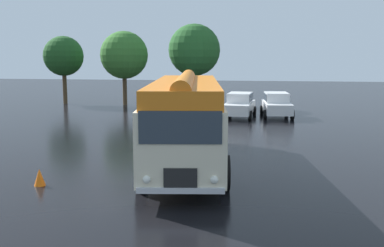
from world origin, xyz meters
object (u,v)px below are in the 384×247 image
car_near_left (158,104)px  car_mid_left (194,104)px  traffic_cone (40,177)px  car_mid_right (240,105)px  car_far_right (276,105)px  vintage_bus (186,116)px

car_near_left → car_mid_left: 2.52m
car_mid_left → traffic_cone: size_ratio=8.01×
traffic_cone → car_near_left: bearing=90.5°
car_mid_right → car_far_right: (2.47, 0.59, 0.00)m
car_mid_left → car_far_right: size_ratio=1.02×
vintage_bus → car_mid_left: bearing=97.4°
car_far_right → car_mid_left: bearing=-178.0°
vintage_bus → car_mid_left: (-1.87, 14.41, -1.05)m
car_near_left → traffic_cone: (0.14, -17.26, -0.57)m
car_mid_left → vintage_bus: bearing=-82.6°
car_mid_left → car_far_right: bearing=2.0°
car_mid_left → traffic_cone: bearing=-97.5°
vintage_bus → traffic_cone: vintage_bus is taller
vintage_bus → car_near_left: vintage_bus is taller
vintage_bus → car_mid_right: vintage_bus is taller
car_near_left → traffic_cone: 17.27m
car_near_left → car_mid_right: 5.66m
car_mid_right → car_near_left: bearing=-179.4°
vintage_bus → car_far_right: (3.79, 14.61, -1.05)m
traffic_cone → car_far_right: bearing=65.9°
car_far_right → traffic_cone: 19.62m
car_mid_right → car_far_right: 2.54m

